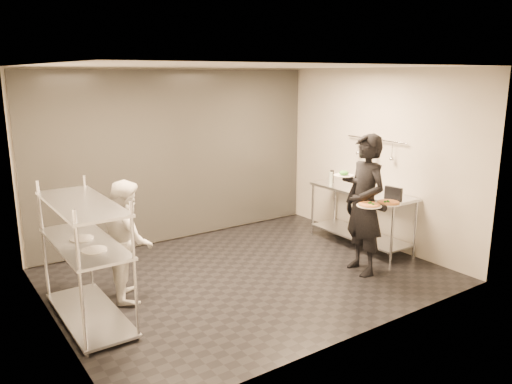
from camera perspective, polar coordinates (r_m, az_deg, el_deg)
room_shell at (r=7.54m, az=-6.03°, el=3.32°), size 5.00×4.00×2.80m
pass_rack at (r=5.85m, az=-18.92°, el=-6.76°), size 0.60×1.60×1.50m
prep_counter at (r=8.11m, az=11.91°, el=-1.79°), size 0.60×1.80×0.92m
utensil_rail at (r=8.10m, az=13.44°, el=4.78°), size 0.07×1.20×0.31m
waiter at (r=6.95m, az=12.32°, el=-1.44°), size 0.58×0.78×1.94m
chef at (r=6.29m, az=-14.40°, el=-5.29°), size 0.74×0.85×1.48m
pizza_plate_near at (r=6.66m, az=12.81°, el=-1.45°), size 0.33×0.33×0.05m
pizza_plate_far at (r=6.89m, az=14.88°, el=-1.19°), size 0.34×0.34×0.05m
salad_plate at (r=6.99m, az=10.01°, el=2.03°), size 0.28×0.28×0.07m
pos_monitor at (r=7.46m, az=15.42°, el=-0.19°), size 0.08×0.28×0.20m
bottle_green at (r=8.23m, az=8.55°, el=1.49°), size 0.06×0.06×0.22m
bottle_clear at (r=8.10m, az=12.54°, el=0.94°), size 0.05×0.05×0.17m
bottle_dark at (r=8.45m, az=8.67°, el=1.76°), size 0.06×0.06×0.21m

